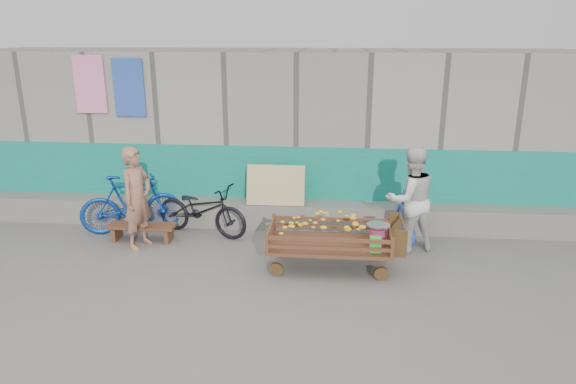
# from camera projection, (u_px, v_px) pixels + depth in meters

# --- Properties ---
(ground) EXTENTS (80.00, 80.00, 0.00)m
(ground) POSITION_uv_depth(u_px,v_px,m) (235.00, 287.00, 6.98)
(ground) COLOR #615F59
(ground) RESTS_ON ground
(building_wall) EXTENTS (12.00, 3.50, 3.00)m
(building_wall) POSITION_uv_depth(u_px,v_px,m) (271.00, 128.00, 10.40)
(building_wall) COLOR gray
(building_wall) RESTS_ON ground
(banana_cart) EXTENTS (1.94, 0.89, 0.83)m
(banana_cart) POSITION_uv_depth(u_px,v_px,m) (327.00, 232.00, 7.38)
(banana_cart) COLOR brown
(banana_cart) RESTS_ON ground
(bench) EXTENTS (1.12, 0.33, 0.28)m
(bench) POSITION_uv_depth(u_px,v_px,m) (142.00, 229.00, 8.50)
(bench) COLOR brown
(bench) RESTS_ON ground
(vendor_man) EXTENTS (0.57, 0.69, 1.64)m
(vendor_man) POSITION_uv_depth(u_px,v_px,m) (137.00, 198.00, 8.07)
(vendor_man) COLOR #9A634C
(vendor_man) RESTS_ON ground
(woman) EXTENTS (0.98, 0.87, 1.67)m
(woman) POSITION_uv_depth(u_px,v_px,m) (410.00, 199.00, 7.95)
(woman) COLOR silver
(woman) RESTS_ON ground
(child) EXTENTS (0.52, 0.39, 0.95)m
(child) POSITION_uv_depth(u_px,v_px,m) (407.00, 217.00, 8.26)
(child) COLOR #3156A0
(child) RESTS_ON ground
(bicycle_dark) EXTENTS (1.80, 1.08, 0.89)m
(bicycle_dark) POSITION_uv_depth(u_px,v_px,m) (202.00, 209.00, 8.69)
(bicycle_dark) COLOR black
(bicycle_dark) RESTS_ON ground
(bicycle_blue) EXTENTS (1.77, 1.04, 1.03)m
(bicycle_blue) POSITION_uv_depth(u_px,v_px,m) (131.00, 204.00, 8.78)
(bicycle_blue) COLOR navy
(bicycle_blue) RESTS_ON ground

